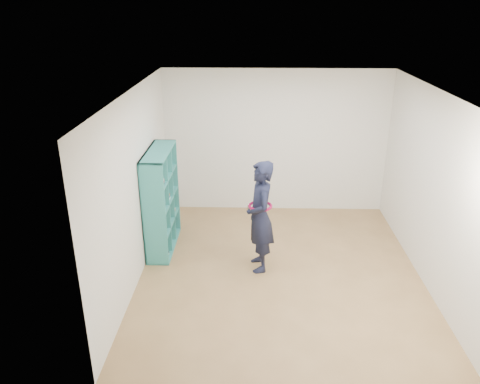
{
  "coord_description": "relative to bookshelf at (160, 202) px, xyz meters",
  "views": [
    {
      "loc": [
        -0.4,
        -5.89,
        3.65
      ],
      "look_at": [
        -0.59,
        0.3,
        1.12
      ],
      "focal_mm": 35.0,
      "sensor_mm": 36.0,
      "label": 1
    }
  ],
  "objects": [
    {
      "name": "wall_left",
      "position": [
        -0.16,
        -0.7,
        0.52
      ],
      "size": [
        0.02,
        4.5,
        2.6
      ],
      "primitive_type": "cube",
      "color": "silver",
      "rests_on": "floor"
    },
    {
      "name": "person",
      "position": [
        1.55,
        -0.59,
        0.05
      ],
      "size": [
        0.49,
        0.66,
        1.64
      ],
      "rotation": [
        0.0,
        0.0,
        -1.4
      ],
      "color": "black",
      "rests_on": "floor"
    },
    {
      "name": "smartphone",
      "position": [
        1.38,
        -0.54,
        0.15
      ],
      "size": [
        0.03,
        0.09,
        0.13
      ],
      "rotation": [
        0.25,
        0.0,
        0.28
      ],
      "color": "silver",
      "rests_on": "person"
    },
    {
      "name": "bookshelf",
      "position": [
        0.0,
        0.0,
        0.0
      ],
      "size": [
        0.35,
        1.2,
        1.6
      ],
      "color": "teal",
      "rests_on": "floor"
    },
    {
      "name": "wall_back",
      "position": [
        1.84,
        1.55,
        0.52
      ],
      "size": [
        4.0,
        0.02,
        2.6
      ],
      "primitive_type": "cube",
      "color": "silver",
      "rests_on": "floor"
    },
    {
      "name": "ceiling",
      "position": [
        1.84,
        -0.7,
        1.82
      ],
      "size": [
        4.5,
        4.5,
        0.0
      ],
      "primitive_type": "plane",
      "color": "white",
      "rests_on": "wall_back"
    },
    {
      "name": "floor",
      "position": [
        1.84,
        -0.7,
        -0.78
      ],
      "size": [
        4.5,
        4.5,
        0.0
      ],
      "primitive_type": "plane",
      "color": "olive",
      "rests_on": "ground"
    },
    {
      "name": "wall_right",
      "position": [
        3.84,
        -0.7,
        0.52
      ],
      "size": [
        0.02,
        4.5,
        2.6
      ],
      "primitive_type": "cube",
      "color": "silver",
      "rests_on": "floor"
    },
    {
      "name": "wall_front",
      "position": [
        1.84,
        -2.95,
        0.52
      ],
      "size": [
        4.0,
        0.02,
        2.6
      ],
      "primitive_type": "cube",
      "color": "silver",
      "rests_on": "floor"
    }
  ]
}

